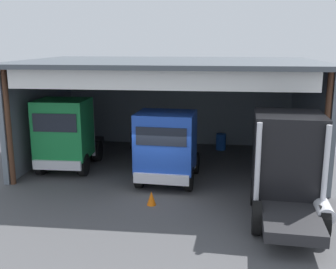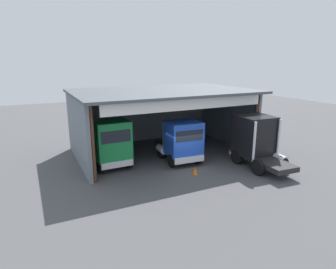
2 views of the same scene
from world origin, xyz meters
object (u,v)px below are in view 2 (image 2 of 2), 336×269
truck_green_center_left_bay (111,143)px  truck_black_right_bay (256,140)px  traffic_cone (195,171)px  oil_drum (173,135)px  tool_cart (127,141)px  truck_blue_yard_outside (181,141)px

truck_green_center_left_bay → truck_black_right_bay: (9.82, -4.31, 0.15)m
truck_green_center_left_bay → truck_black_right_bay: truck_black_right_bay is taller
truck_black_right_bay → traffic_cone: bearing=179.7°
oil_drum → traffic_cone: size_ratio=1.68×
truck_green_center_left_bay → tool_cart: bearing=-121.1°
truck_green_center_left_bay → traffic_cone: truck_green_center_left_bay is taller
truck_blue_yard_outside → traffic_cone: bearing=87.2°
oil_drum → tool_cart: (-4.88, -0.17, 0.03)m
oil_drum → tool_cart: bearing=-178.0°
truck_black_right_bay → oil_drum: 9.51m
truck_blue_yard_outside → oil_drum: size_ratio=5.32×
truck_blue_yard_outside → tool_cart: (-2.39, 5.96, -1.19)m
truck_blue_yard_outside → tool_cart: size_ratio=5.01×
traffic_cone → truck_black_right_bay: bearing=-4.3°
truck_green_center_left_bay → truck_blue_yard_outside: size_ratio=1.03×
truck_blue_yard_outside → truck_black_right_bay: bearing=151.3°
truck_black_right_bay → traffic_cone: size_ratio=9.39×
oil_drum → truck_black_right_bay: bearing=-76.4°
tool_cart → truck_green_center_left_bay: bearing=-120.4°
truck_black_right_bay → traffic_cone: truck_black_right_bay is taller
oil_drum → truck_blue_yard_outside: bearing=-112.1°
truck_blue_yard_outside → truck_green_center_left_bay: bearing=-10.8°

